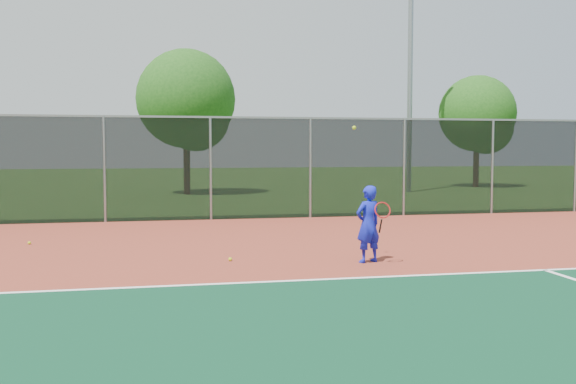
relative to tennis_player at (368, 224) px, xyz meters
name	(u,v)px	position (x,y,z in m)	size (l,w,h in m)	color
ground	(543,325)	(0.74, -4.37, -0.74)	(120.00, 120.00, 0.00)	#274F16
court_apron	(465,289)	(0.74, -2.37, -0.73)	(30.00, 20.00, 0.02)	maroon
fence_back	(310,166)	(0.74, 7.63, 0.83)	(30.00, 0.06, 3.03)	black
tennis_player	(368,224)	(0.00, 0.00, 0.00)	(0.60, 0.66, 2.52)	#141EC3
practice_ball_0	(29,243)	(-6.56, 3.56, -0.68)	(0.07, 0.07, 0.07)	#B4CC17
practice_ball_3	(230,259)	(-2.48, 0.64, -0.68)	(0.07, 0.07, 0.07)	#B4CC17
floodlight_n	(411,37)	(7.96, 17.60, 6.56)	(0.90, 0.40, 13.03)	gray
tree_back_left	(188,103)	(-2.38, 18.24, 3.38)	(4.47, 4.47, 6.57)	#392214
tree_back_mid	(479,117)	(13.08, 20.43, 3.01)	(4.07, 4.07, 5.97)	#392214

